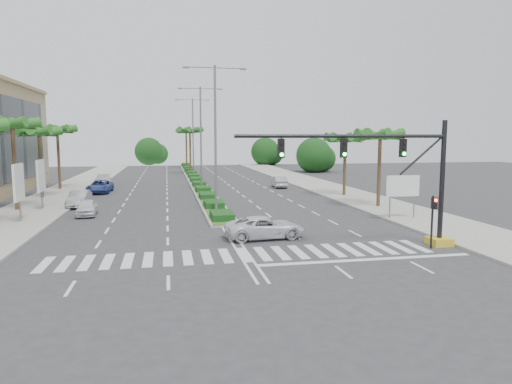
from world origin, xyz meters
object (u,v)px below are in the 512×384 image
at_px(car_parked_d, 103,181).
at_px(car_crossing, 265,227).
at_px(car_parked_b, 79,199).
at_px(car_parked_c, 100,186).
at_px(car_parked_a, 87,208).
at_px(car_right, 279,182).

distance_m(car_parked_d, car_crossing, 34.87).
relative_size(car_parked_b, car_parked_c, 0.85).
distance_m(car_parked_b, car_crossing, 21.01).
height_order(car_parked_a, car_right, car_right).
bearing_deg(car_parked_a, car_parked_d, 90.68).
xyz_separation_m(car_parked_a, car_right, (20.16, 17.10, 0.06)).
bearing_deg(car_parked_c, car_right, 6.16).
relative_size(car_parked_a, car_parked_d, 0.71).
xyz_separation_m(car_parked_d, car_right, (21.63, -4.09, -0.07)).
bearing_deg(car_right, car_parked_d, -6.75).
xyz_separation_m(car_parked_b, car_crossing, (13.73, -15.91, -0.03)).
distance_m(car_parked_c, car_crossing, 29.60).
bearing_deg(car_crossing, car_parked_d, 18.82).
distance_m(car_parked_c, car_right, 21.31).
relative_size(car_parked_b, car_crossing, 0.89).
distance_m(car_parked_a, car_parked_b, 5.24).
bearing_deg(car_parked_a, car_parked_b, 102.93).
height_order(car_parked_b, car_parked_c, car_parked_b).
xyz_separation_m(car_parked_a, car_parked_b, (-1.46, 5.03, 0.08)).
height_order(car_parked_a, car_parked_b, car_parked_b).
xyz_separation_m(car_parked_c, car_right, (21.25, 1.55, -0.02)).
xyz_separation_m(car_parked_b, car_right, (21.63, 12.07, -0.02)).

